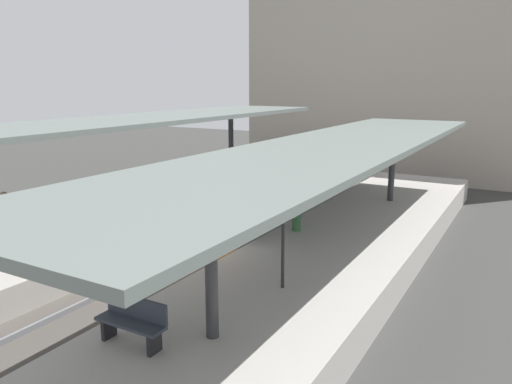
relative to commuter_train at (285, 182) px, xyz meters
name	(u,v)px	position (x,y,z in m)	size (l,w,h in m)	color
ground_plane	(202,267)	(0.00, -5.77, -1.73)	(80.00, 80.00, 0.00)	#383835
platform_left	(113,234)	(-3.80, -5.77, -1.23)	(4.40, 28.00, 1.00)	#ADA8A0
platform_right	(315,275)	(3.80, -5.77, -1.23)	(4.40, 28.00, 1.00)	#ADA8A0
track_ballast	(202,264)	(0.00, -5.77, -1.63)	(3.20, 28.00, 0.20)	#4C4742
rail_near_side	(184,255)	(-0.72, -5.77, -1.46)	(0.08, 28.00, 0.14)	slate
rail_far_side	(221,263)	(0.72, -5.77, -1.46)	(0.08, 28.00, 0.14)	slate
commuter_train	(285,182)	(0.00, 0.00, 0.00)	(2.78, 11.78, 3.10)	#ADADB2
canopy_left	(135,121)	(-3.80, -4.37, 2.58)	(4.18, 21.00, 3.44)	#333335
canopy_right	(337,147)	(3.80, -4.37, 2.14)	(4.18, 21.00, 2.98)	#333335
platform_bench	(133,320)	(2.70, -11.59, -0.26)	(1.40, 0.41, 0.86)	black
platform_sign	(283,220)	(3.92, -7.99, 0.90)	(0.90, 0.08, 2.21)	#262628
passenger_near_bench	(297,205)	(2.27, -3.72, 0.13)	(0.36, 0.36, 1.65)	#386B3D
passenger_mid_platform	(7,220)	(-3.94, -9.52, 0.16)	(0.36, 0.36, 1.71)	#232328
station_building_backdrop	(397,86)	(0.73, 14.23, 3.77)	(18.00, 6.00, 11.00)	#A89E8E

